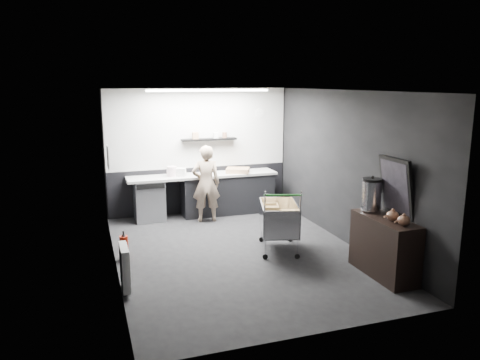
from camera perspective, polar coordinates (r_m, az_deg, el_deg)
name	(u,v)px	position (r m, az deg, el deg)	size (l,w,h in m)	color
floor	(238,253)	(8.01, -0.20, -8.87)	(5.50, 5.50, 0.00)	black
ceiling	(238,91)	(7.48, -0.21, 10.84)	(5.50, 5.50, 0.00)	white
wall_back	(199,151)	(10.24, -5.04, 3.51)	(5.50, 5.50, 0.00)	black
wall_front	(318,222)	(5.17, 9.43, -5.04)	(5.50, 5.50, 0.00)	black
wall_left	(112,183)	(7.27, -15.35, -0.35)	(5.50, 5.50, 0.00)	black
wall_right	(346,168)	(8.46, 12.77, 1.48)	(5.50, 5.50, 0.00)	black
kitchen_wall_panel	(199,128)	(10.16, -5.06, 6.29)	(3.95, 0.02, 1.70)	beige
dado_panel	(200,189)	(10.38, -4.93, -1.15)	(3.95, 0.02, 1.00)	black
floating_shelf	(209,139)	(10.13, -3.79, 4.98)	(1.20, 0.22, 0.04)	black
wall_clock	(260,113)	(10.54, 2.42, 8.16)	(0.20, 0.20, 0.03)	silver
poster	(108,157)	(8.51, -15.81, 2.75)	(0.02, 0.30, 0.40)	white
poster_red_band	(108,153)	(8.50, -15.81, 3.22)	(0.01, 0.22, 0.10)	red
radiator	(125,267)	(6.70, -13.89, -10.28)	(0.10, 0.50, 0.60)	silver
ceiling_strip	(208,90)	(9.26, -3.87, 10.84)	(2.40, 0.20, 0.04)	white
prep_counter	(209,194)	(10.13, -3.77, -1.71)	(3.20, 0.61, 0.90)	black
person	(206,184)	(9.58, -4.16, -0.45)	(0.58, 0.38, 1.58)	beige
shopping_cart	(279,220)	(8.00, 4.73, -4.91)	(0.87, 1.17, 1.11)	silver
sideboard	(384,238)	(7.29, 17.15, -6.82)	(0.51, 1.18, 1.77)	black
fire_extinguisher	(124,246)	(7.90, -13.95, -7.82)	(0.14, 0.14, 0.45)	#B2210B
cardboard_box	(238,170)	(10.15, -0.28, 1.19)	(0.49, 0.37, 0.10)	#9F7955
pink_tub	(172,171)	(9.85, -8.31, 1.05)	(0.21, 0.21, 0.21)	beige
white_container	(181,172)	(9.83, -7.22, 0.95)	(0.19, 0.15, 0.17)	silver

